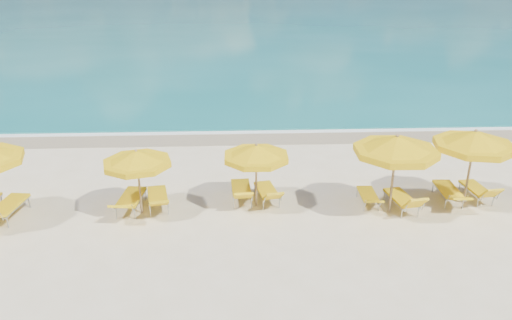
{
  "coord_description": "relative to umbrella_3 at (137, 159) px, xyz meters",
  "views": [
    {
      "loc": [
        -0.69,
        -13.98,
        7.52
      ],
      "look_at": [
        0.0,
        1.5,
        1.2
      ],
      "focal_mm": 35.0,
      "sensor_mm": 36.0,
      "label": 1
    }
  ],
  "objects": [
    {
      "name": "ground_plane",
      "position": [
        3.68,
        -0.18,
        -1.84
      ],
      "size": [
        120.0,
        120.0,
        0.0
      ],
      "primitive_type": "plane",
      "color": "beige"
    },
    {
      "name": "ocean",
      "position": [
        3.68,
        47.82,
        -1.84
      ],
      "size": [
        120.0,
        80.0,
        0.3
      ],
      "primitive_type": "cube",
      "color": "#126868",
      "rests_on": "ground"
    },
    {
      "name": "wet_sand_band",
      "position": [
        3.68,
        7.22,
        -1.84
      ],
      "size": [
        120.0,
        2.6,
        0.01
      ],
      "primitive_type": "cube",
      "color": "tan",
      "rests_on": "ground"
    },
    {
      "name": "foam_line",
      "position": [
        3.68,
        8.02,
        -1.84
      ],
      "size": [
        120.0,
        1.2,
        0.03
      ],
      "primitive_type": "cube",
      "color": "white",
      "rests_on": "ground"
    },
    {
      "name": "whitecap_near",
      "position": [
        -2.32,
        16.82,
        -1.84
      ],
      "size": [
        14.0,
        0.36,
        0.05
      ],
      "primitive_type": "cube",
      "color": "white",
      "rests_on": "ground"
    },
    {
      "name": "whitecap_far",
      "position": [
        11.68,
        23.82,
        -1.84
      ],
      "size": [
        18.0,
        0.3,
        0.05
      ],
      "primitive_type": "cube",
      "color": "white",
      "rests_on": "ground"
    },
    {
      "name": "umbrella_3",
      "position": [
        0.0,
        0.0,
        0.0
      ],
      "size": [
        2.4,
        2.4,
        2.16
      ],
      "rotation": [
        0.0,
        0.0,
        -0.14
      ],
      "color": "#9B7A4D",
      "rests_on": "ground"
    },
    {
      "name": "umbrella_4",
      "position": [
        3.64,
        0.33,
        0.0
      ],
      "size": [
        2.77,
        2.77,
        2.16
      ],
      "rotation": [
        0.0,
        0.0,
        0.38
      ],
      "color": "#9B7A4D",
      "rests_on": "ground"
    },
    {
      "name": "umbrella_5",
      "position": [
        7.84,
        -0.31,
        0.4
      ],
      "size": [
        3.36,
        3.36,
        2.63
      ],
      "rotation": [
        0.0,
        0.0,
        0.37
      ],
      "color": "#9B7A4D",
      "rests_on": "ground"
    },
    {
      "name": "umbrella_6",
      "position": [
        10.5,
        0.23,
        0.34
      ],
      "size": [
        2.99,
        2.99,
        2.56
      ],
      "rotation": [
        0.0,
        0.0,
        0.21
      ],
      "color": "#9B7A4D",
      "rests_on": "ground"
    },
    {
      "name": "lounger_2_right",
      "position": [
        -4.06,
        -0.15,
        -1.6
      ],
      "size": [
        0.9,
        2.12,
        0.75
      ],
      "rotation": [
        0.0,
        0.0,
        -0.12
      ],
      "color": "#A5A8AD",
      "rests_on": "ground"
    },
    {
      "name": "lounger_3_left",
      "position": [
        -0.37,
        0.21,
        -1.6
      ],
      "size": [
        0.84,
        2.07,
        0.78
      ],
      "rotation": [
        0.0,
        0.0,
        -0.1
      ],
      "color": "#A5A8AD",
      "rests_on": "ground"
    },
    {
      "name": "lounger_3_right",
      "position": [
        0.48,
        0.35,
        -1.61
      ],
      "size": [
        0.97,
        1.97,
        0.79
      ],
      "rotation": [
        0.0,
        0.0,
        0.2
      ],
      "color": "#A5A8AD",
      "rests_on": "ground"
    },
    {
      "name": "lounger_4_left",
      "position": [
        3.17,
        0.73,
        -1.61
      ],
      "size": [
        0.73,
        1.94,
        0.83
      ],
      "rotation": [
        0.0,
        0.0,
        0.05
      ],
      "color": "#A5A8AD",
      "rests_on": "ground"
    },
    {
      "name": "lounger_4_right",
      "position": [
        4.02,
        0.63,
        -1.62
      ],
      "size": [
        0.91,
        1.85,
        0.8
      ],
      "rotation": [
        0.0,
        0.0,
        0.19
      ],
      "color": "#A5A8AD",
      "rests_on": "ground"
    },
    {
      "name": "lounger_5_left",
      "position": [
        7.3,
        0.26,
        -1.65
      ],
      "size": [
        0.58,
        1.65,
        0.63
      ],
      "rotation": [
        0.0,
        0.0,
        -0.02
      ],
      "color": "#A5A8AD",
      "rests_on": "ground"
    },
    {
      "name": "lounger_5_right",
      "position": [
        8.28,
        -0.15,
        -1.61
      ],
      "size": [
        0.91,
        1.88,
        0.9
      ],
      "rotation": [
        0.0,
        0.0,
        0.17
      ],
      "color": "#A5A8AD",
      "rests_on": "ground"
    },
    {
      "name": "lounger_6_left",
      "position": [
        10.01,
        0.39,
        -1.62
      ],
      "size": [
        0.7,
        1.96,
        0.69
      ],
      "rotation": [
        0.0,
        0.0,
        -0.04
      ],
      "color": "#A5A8AD",
      "rests_on": "ground"
    },
    {
      "name": "lounger_6_right",
      "position": [
        11.01,
        0.47,
        -1.62
      ],
      "size": [
        0.75,
        1.74,
        0.84
      ],
      "rotation": [
        0.0,
        0.0,
        0.1
      ],
      "color": "#A5A8AD",
      "rests_on": "ground"
    }
  ]
}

